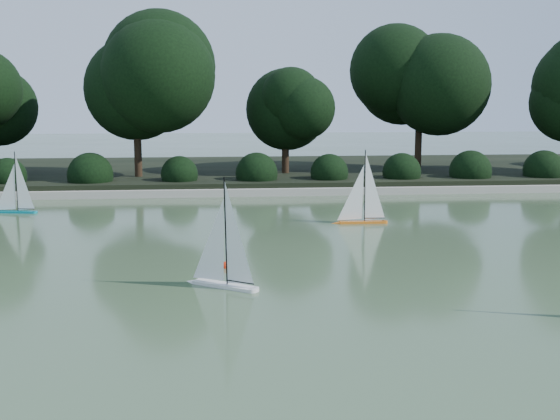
% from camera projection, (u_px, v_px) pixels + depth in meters
% --- Properties ---
extents(ground, '(80.00, 80.00, 0.00)m').
position_uv_depth(ground, '(302.00, 300.00, 8.36)').
color(ground, '#2F4127').
rests_on(ground, ground).
extents(pond_coping, '(40.00, 0.35, 0.18)m').
position_uv_depth(pond_coping, '(255.00, 192.00, 17.19)').
color(pond_coping, gray).
rests_on(pond_coping, ground).
extents(far_bank, '(40.00, 8.00, 0.30)m').
position_uv_depth(far_bank, '(247.00, 173.00, 21.11)').
color(far_bank, black).
rests_on(far_bank, ground).
extents(tree_line, '(26.31, 3.93, 4.39)m').
position_uv_depth(tree_line, '(294.00, 88.00, 19.30)').
color(tree_line, black).
rests_on(tree_line, ground).
extents(shrub_hedge, '(29.10, 1.10, 1.10)m').
position_uv_depth(shrub_hedge, '(253.00, 174.00, 18.02)').
color(shrub_hedge, black).
rests_on(shrub_hedge, ground).
extents(sailboat_white_a, '(0.98, 0.75, 1.51)m').
position_uv_depth(sailboat_white_a, '(219.00, 268.00, 8.93)').
color(sailboat_white_a, silver).
rests_on(sailboat_white_a, ground).
extents(sailboat_orange, '(1.09, 0.20, 1.50)m').
position_uv_depth(sailboat_orange, '(358.00, 211.00, 13.41)').
color(sailboat_orange, orange).
rests_on(sailboat_orange, ground).
extents(sailboat_teal, '(1.00, 0.32, 1.37)m').
position_uv_depth(sailboat_teal, '(12.00, 203.00, 14.63)').
color(sailboat_teal, '#067283').
rests_on(sailboat_teal, ground).
extents(race_buoy, '(0.17, 0.17, 0.17)m').
position_uv_depth(race_buoy, '(227.00, 267.00, 9.96)').
color(race_buoy, red).
rests_on(race_buoy, ground).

